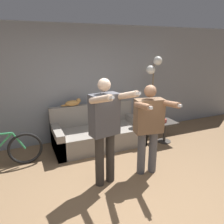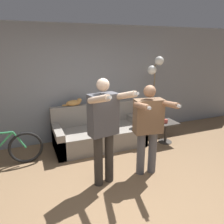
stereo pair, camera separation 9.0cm
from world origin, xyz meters
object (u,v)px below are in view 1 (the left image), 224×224
object	(u,v)px
floor_lamp	(154,75)
side_table	(165,127)
couch	(98,134)
cup	(165,121)
cat	(73,103)
person_right	(149,124)
person_left	(105,126)

from	to	relation	value
floor_lamp	side_table	bearing A→B (deg)	-82.08
couch	cup	distance (m)	1.52
floor_lamp	cat	bearing A→B (deg)	170.17
side_table	floor_lamp	bearing A→B (deg)	97.92
couch	person_right	bearing A→B (deg)	-74.13
cat	couch	bearing A→B (deg)	-37.66
person_left	side_table	bearing A→B (deg)	16.86
person_right	side_table	world-z (taller)	person_right
cat	side_table	world-z (taller)	cat
cat	person_left	bearing A→B (deg)	-87.81
couch	side_table	size ratio (longest dim) A/B	3.92
person_left	person_right	size ratio (longest dim) A/B	1.10
cat	floor_lamp	world-z (taller)	floor_lamp
couch	person_right	world-z (taller)	person_right
person_left	floor_lamp	bearing A→B (deg)	28.29
couch	cup	world-z (taller)	couch
cup	person_right	bearing A→B (deg)	-138.26
couch	cup	xyz separation A→B (m)	(1.41, -0.51, 0.27)
person_right	side_table	xyz separation A→B (m)	(1.07, 0.95, -0.55)
person_right	side_table	size ratio (longest dim) A/B	3.12
side_table	person_right	bearing A→B (deg)	-138.22
person_right	cat	size ratio (longest dim) A/B	3.52
cat	floor_lamp	xyz separation A→B (m)	(1.84, -0.32, 0.56)
person_left	floor_lamp	world-z (taller)	floor_lamp
floor_lamp	side_table	xyz separation A→B (m)	(0.07, -0.47, -1.14)
couch	person_left	bearing A→B (deg)	-104.89
floor_lamp	side_table	world-z (taller)	floor_lamp
couch	person_left	size ratio (longest dim) A/B	1.15
person_right	cup	bearing A→B (deg)	50.39
person_right	cat	xyz separation A→B (m)	(-0.84, 1.75, 0.04)
cup	floor_lamp	bearing A→B (deg)	90.82
side_table	cup	distance (m)	0.20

